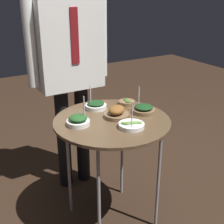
{
  "coord_description": "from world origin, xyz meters",
  "views": [
    {
      "loc": [
        -0.89,
        -1.5,
        1.52
      ],
      "look_at": [
        0.0,
        0.0,
        0.81
      ],
      "focal_mm": 50.0,
      "sensor_mm": 36.0,
      "label": 1
    }
  ],
  "objects_px": {
    "bowl_spinach_front_right": "(144,109)",
    "waiter_figure": "(69,56)",
    "serving_cart": "(112,127)",
    "bowl_asparagus_back_left": "(131,125)",
    "bowl_roast_far_rim": "(117,113)",
    "bowl_spinach_front_left": "(78,121)",
    "bowl_spinach_center": "(96,105)",
    "bowl_asparagus_near_rim": "(127,102)"
  },
  "relations": [
    {
      "from": "bowl_spinach_center",
      "to": "waiter_figure",
      "type": "distance_m",
      "value": 0.43
    },
    {
      "from": "serving_cart",
      "to": "bowl_spinach_center",
      "type": "relative_size",
      "value": 4.57
    },
    {
      "from": "bowl_spinach_front_right",
      "to": "waiter_figure",
      "type": "relative_size",
      "value": 0.1
    },
    {
      "from": "bowl_spinach_front_left",
      "to": "bowl_roast_far_rim",
      "type": "height_order",
      "value": "bowl_spinach_front_left"
    },
    {
      "from": "bowl_asparagus_back_left",
      "to": "bowl_asparagus_near_rim",
      "type": "xyz_separation_m",
      "value": [
        0.18,
        0.33,
        -0.0
      ]
    },
    {
      "from": "bowl_spinach_front_left",
      "to": "waiter_figure",
      "type": "bearing_deg",
      "value": 70.78
    },
    {
      "from": "bowl_spinach_front_left",
      "to": "waiter_figure",
      "type": "relative_size",
      "value": 0.11
    },
    {
      "from": "bowl_roast_far_rim",
      "to": "bowl_asparagus_near_rim",
      "type": "bearing_deg",
      "value": 41.36
    },
    {
      "from": "bowl_asparagus_back_left",
      "to": "bowl_roast_far_rim",
      "type": "height_order",
      "value": "bowl_asparagus_back_left"
    },
    {
      "from": "serving_cart",
      "to": "bowl_asparagus_back_left",
      "type": "bearing_deg",
      "value": -76.06
    },
    {
      "from": "serving_cart",
      "to": "bowl_asparagus_near_rim",
      "type": "distance_m",
      "value": 0.29
    },
    {
      "from": "bowl_spinach_center",
      "to": "bowl_spinach_front_left",
      "type": "bearing_deg",
      "value": -140.29
    },
    {
      "from": "bowl_spinach_center",
      "to": "bowl_asparagus_back_left",
      "type": "distance_m",
      "value": 0.36
    },
    {
      "from": "bowl_asparagus_near_rim",
      "to": "waiter_figure",
      "type": "xyz_separation_m",
      "value": [
        -0.25,
        0.37,
        0.28
      ]
    },
    {
      "from": "bowl_asparagus_near_rim",
      "to": "bowl_roast_far_rim",
      "type": "bearing_deg",
      "value": -138.64
    },
    {
      "from": "serving_cart",
      "to": "waiter_figure",
      "type": "bearing_deg",
      "value": 93.36
    },
    {
      "from": "bowl_spinach_front_left",
      "to": "waiter_figure",
      "type": "distance_m",
      "value": 0.6
    },
    {
      "from": "bowl_spinach_center",
      "to": "bowl_spinach_front_left",
      "type": "height_order",
      "value": "bowl_spinach_front_left"
    },
    {
      "from": "serving_cart",
      "to": "bowl_asparagus_back_left",
      "type": "distance_m",
      "value": 0.17
    },
    {
      "from": "serving_cart",
      "to": "bowl_roast_far_rim",
      "type": "xyz_separation_m",
      "value": [
        0.04,
        0.01,
        0.08
      ]
    },
    {
      "from": "bowl_asparagus_back_left",
      "to": "bowl_spinach_front_right",
      "type": "xyz_separation_m",
      "value": [
        0.19,
        0.15,
        0.01
      ]
    },
    {
      "from": "bowl_spinach_front_right",
      "to": "bowl_roast_far_rim",
      "type": "bearing_deg",
      "value": 173.04
    },
    {
      "from": "serving_cart",
      "to": "bowl_spinach_front_right",
      "type": "distance_m",
      "value": 0.24
    },
    {
      "from": "bowl_asparagus_back_left",
      "to": "bowl_spinach_front_left",
      "type": "distance_m",
      "value": 0.31
    },
    {
      "from": "waiter_figure",
      "to": "bowl_asparagus_near_rim",
      "type": "bearing_deg",
      "value": -55.84
    },
    {
      "from": "bowl_asparagus_back_left",
      "to": "bowl_spinach_front_left",
      "type": "relative_size",
      "value": 0.99
    },
    {
      "from": "bowl_asparagus_back_left",
      "to": "waiter_figure",
      "type": "bearing_deg",
      "value": 95.74
    },
    {
      "from": "bowl_asparagus_back_left",
      "to": "bowl_spinach_front_right",
      "type": "relative_size",
      "value": 1.05
    },
    {
      "from": "bowl_spinach_center",
      "to": "bowl_spinach_front_right",
      "type": "distance_m",
      "value": 0.32
    },
    {
      "from": "bowl_asparagus_near_rim",
      "to": "bowl_spinach_center",
      "type": "bearing_deg",
      "value": 170.52
    },
    {
      "from": "bowl_spinach_front_left",
      "to": "bowl_roast_far_rim",
      "type": "xyz_separation_m",
      "value": [
        0.25,
        -0.02,
        0.0
      ]
    },
    {
      "from": "bowl_roast_far_rim",
      "to": "waiter_figure",
      "type": "relative_size",
      "value": 0.09
    },
    {
      "from": "bowl_asparagus_near_rim",
      "to": "bowl_spinach_front_right",
      "type": "relative_size",
      "value": 0.67
    },
    {
      "from": "waiter_figure",
      "to": "bowl_spinach_front_right",
      "type": "bearing_deg",
      "value": -64.56
    },
    {
      "from": "bowl_spinach_front_left",
      "to": "bowl_spinach_center",
      "type": "bearing_deg",
      "value": 39.71
    },
    {
      "from": "bowl_asparagus_near_rim",
      "to": "waiter_figure",
      "type": "relative_size",
      "value": 0.07
    },
    {
      "from": "bowl_asparagus_near_rim",
      "to": "bowl_spinach_front_left",
      "type": "xyz_separation_m",
      "value": [
        -0.43,
        -0.14,
        0.01
      ]
    },
    {
      "from": "bowl_spinach_front_right",
      "to": "waiter_figure",
      "type": "bearing_deg",
      "value": 115.44
    },
    {
      "from": "serving_cart",
      "to": "bowl_spinach_front_right",
      "type": "relative_size",
      "value": 4.53
    },
    {
      "from": "bowl_spinach_center",
      "to": "bowl_asparagus_near_rim",
      "type": "bearing_deg",
      "value": -9.48
    },
    {
      "from": "bowl_asparagus_near_rim",
      "to": "serving_cart",
      "type": "bearing_deg",
      "value": -142.09
    },
    {
      "from": "serving_cart",
      "to": "bowl_spinach_center",
      "type": "xyz_separation_m",
      "value": [
        0.0,
        0.21,
        0.08
      ]
    }
  ]
}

